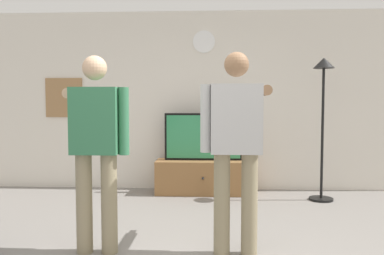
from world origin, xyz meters
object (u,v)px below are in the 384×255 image
object	(u,v)px
television	(203,137)
framed_picture	(64,98)
person_standing_nearer_lamp	(96,142)
person_standing_nearer_couch	(236,140)
wall_clock	(204,42)
tv_stand	(203,177)
floor_lamp	(323,99)

from	to	relation	value
television	framed_picture	world-z (taller)	framed_picture
person_standing_nearer_lamp	person_standing_nearer_couch	world-z (taller)	person_standing_nearer_couch
wall_clock	tv_stand	bearing A→B (deg)	-90.00
floor_lamp	person_standing_nearer_couch	xyz separation A→B (m)	(-1.28, -1.95, -0.38)
wall_clock	person_standing_nearer_couch	bearing A→B (deg)	-82.63
wall_clock	person_standing_nearer_lamp	bearing A→B (deg)	-108.89
tv_stand	person_standing_nearer_couch	size ratio (longest dim) A/B	0.79
framed_picture	person_standing_nearer_lamp	distance (m)	2.91
person_standing_nearer_lamp	person_standing_nearer_couch	xyz separation A→B (m)	(1.21, 0.01, 0.02)
framed_picture	floor_lamp	xyz separation A→B (m)	(3.77, -0.61, -0.03)
wall_clock	floor_lamp	xyz separation A→B (m)	(1.61, -0.61, -0.87)
tv_stand	floor_lamp	world-z (taller)	floor_lamp
wall_clock	person_standing_nearer_couch	world-z (taller)	wall_clock
television	floor_lamp	size ratio (longest dim) A/B	0.59
television	person_standing_nearer_couch	xyz separation A→B (m)	(0.33, -2.31, 0.17)
television	floor_lamp	distance (m)	1.74
tv_stand	framed_picture	distance (m)	2.47
wall_clock	person_standing_nearer_lamp	size ratio (longest dim) A/B	0.19
television	person_standing_nearer_lamp	size ratio (longest dim) A/B	0.66
television	wall_clock	size ratio (longest dim) A/B	3.42
floor_lamp	tv_stand	bearing A→B (deg)	168.90
television	wall_clock	world-z (taller)	wall_clock
tv_stand	framed_picture	xyz separation A→B (m)	(-2.16, 0.30, 1.16)
person_standing_nearer_couch	floor_lamp	bearing A→B (deg)	56.72
person_standing_nearer_lamp	person_standing_nearer_couch	size ratio (longest dim) A/B	0.99
floor_lamp	person_standing_nearer_lamp	bearing A→B (deg)	-141.72
floor_lamp	television	bearing A→B (deg)	167.31
wall_clock	framed_picture	world-z (taller)	wall_clock
person_standing_nearer_couch	person_standing_nearer_lamp	bearing A→B (deg)	-179.30
person_standing_nearer_couch	wall_clock	bearing A→B (deg)	97.37
tv_stand	floor_lamp	distance (m)	1.99
wall_clock	person_standing_nearer_couch	distance (m)	2.86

